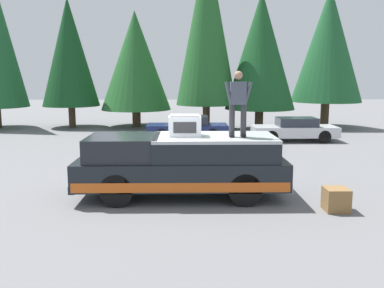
% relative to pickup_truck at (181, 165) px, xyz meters
% --- Properties ---
extents(ground_plane, '(90.00, 90.00, 0.00)m').
position_rel_pickup_truck_xyz_m(ground_plane, '(0.25, 0.48, -0.87)').
color(ground_plane, slate).
extents(pickup_truck, '(2.01, 5.54, 1.65)m').
position_rel_pickup_truck_xyz_m(pickup_truck, '(0.00, 0.00, 0.00)').
color(pickup_truck, black).
rests_on(pickup_truck, ground).
extents(compressor_unit, '(0.65, 0.84, 0.56)m').
position_rel_pickup_truck_xyz_m(compressor_unit, '(-0.01, -0.10, 1.05)').
color(compressor_unit, silver).
rests_on(compressor_unit, pickup_truck).
extents(person_on_truck_bed, '(0.29, 0.72, 1.69)m').
position_rel_pickup_truck_xyz_m(person_on_truck_bed, '(-0.20, -1.46, 1.68)').
color(person_on_truck_bed, '#333338').
rests_on(person_on_truck_bed, pickup_truck).
extents(parked_car_silver, '(1.64, 4.10, 1.16)m').
position_rel_pickup_truck_xyz_m(parked_car_silver, '(9.60, -5.54, -0.29)').
color(parked_car_silver, silver).
rests_on(parked_car_silver, ground).
extents(parked_car_navy, '(1.64, 4.10, 1.16)m').
position_rel_pickup_truck_xyz_m(parked_car_navy, '(10.46, -0.24, -0.29)').
color(parked_car_navy, navy).
rests_on(parked_car_navy, ground).
extents(wooden_crate, '(0.56, 0.56, 0.56)m').
position_rel_pickup_truck_xyz_m(wooden_crate, '(-1.29, -3.73, -0.59)').
color(wooden_crate, olive).
rests_on(wooden_crate, ground).
extents(conifer_far_left, '(4.27, 4.27, 8.49)m').
position_rel_pickup_truck_xyz_m(conifer_far_left, '(15.14, -8.84, 4.15)').
color(conifer_far_left, '#4C3826').
rests_on(conifer_far_left, ground).
extents(conifer_left, '(4.10, 4.10, 7.99)m').
position_rel_pickup_truck_xyz_m(conifer_left, '(13.96, -4.52, 3.73)').
color(conifer_left, '#4C3826').
rests_on(conifer_left, ground).
extents(conifer_center_left, '(3.56, 3.56, 10.82)m').
position_rel_pickup_truck_xyz_m(conifer_center_left, '(14.08, -1.39, 5.27)').
color(conifer_center_left, '#4C3826').
rests_on(conifer_center_left, ground).
extents(conifer_center_right, '(4.35, 4.35, 7.13)m').
position_rel_pickup_truck_xyz_m(conifer_center_right, '(15.67, 2.95, 3.22)').
color(conifer_center_right, '#4C3826').
rests_on(conifer_center_right, ground).
extents(conifer_right, '(3.48, 3.48, 7.88)m').
position_rel_pickup_truck_xyz_m(conifer_right, '(15.46, 6.95, 3.72)').
color(conifer_right, '#4C3826').
rests_on(conifer_right, ground).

